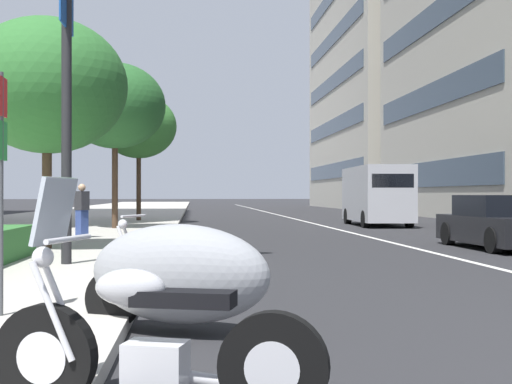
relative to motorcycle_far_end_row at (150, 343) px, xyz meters
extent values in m
cube|color=#B2ADA3|center=(29.61, 5.72, -0.38)|extent=(160.00, 10.68, 0.15)
cube|color=silver|center=(34.61, -5.92, -0.45)|extent=(110.00, 0.16, 0.01)
cylinder|color=black|center=(0.20, 0.68, -0.11)|extent=(0.31, 0.69, 0.68)
cylinder|color=silver|center=(0.20, 0.68, -0.11)|extent=(0.22, 0.36, 0.34)
cylinder|color=black|center=(-0.22, -0.75, -0.11)|extent=(0.31, 0.69, 0.68)
cylinder|color=silver|center=(-0.22, -0.75, -0.11)|extent=(0.22, 0.36, 0.34)
cube|color=silver|center=(-0.01, -0.04, -0.13)|extent=(0.36, 0.44, 0.28)
cube|color=black|center=(-0.06, -0.21, 0.29)|extent=(0.39, 0.68, 0.10)
ellipsoid|color=#B2B2B7|center=(0.03, 0.13, 0.35)|extent=(0.36, 0.51, 0.24)
cylinder|color=silver|center=(0.11, 0.62, 0.19)|extent=(0.13, 0.32, 0.64)
cylinder|color=silver|center=(0.24, 0.58, 0.19)|extent=(0.13, 0.32, 0.64)
cylinder|color=silver|center=(0.15, 0.53, 0.65)|extent=(0.59, 0.20, 0.04)
sphere|color=silver|center=(0.20, 0.70, 0.53)|extent=(0.14, 0.14, 0.14)
cube|color=#B2BCC6|center=(0.18, 0.62, 0.83)|extent=(0.46, 0.24, 0.44)
cylinder|color=silver|center=(0.04, -0.34, -0.25)|extent=(0.28, 0.68, 0.16)
ellipsoid|color=gray|center=(2.51, -0.12, 0.15)|extent=(1.57, 2.07, 0.98)
cylinder|color=black|center=(2.85, 0.56, -0.15)|extent=(0.37, 0.59, 0.60)
cylinder|color=black|center=(5.65, 0.72, -0.13)|extent=(0.40, 0.62, 0.64)
cylinder|color=silver|center=(5.65, 0.72, -0.13)|extent=(0.26, 0.34, 0.32)
cylinder|color=black|center=(4.96, -0.59, -0.13)|extent=(0.40, 0.62, 0.64)
cylinder|color=silver|center=(4.96, -0.59, -0.13)|extent=(0.26, 0.34, 0.32)
cube|color=silver|center=(5.30, 0.07, -0.15)|extent=(0.41, 0.46, 0.28)
cube|color=black|center=(5.22, -0.09, 0.27)|extent=(0.49, 0.67, 0.10)
ellipsoid|color=#991E0A|center=(5.38, 0.22, 0.33)|extent=(0.43, 0.52, 0.24)
cylinder|color=silver|center=(5.55, 0.68, 0.17)|extent=(0.19, 0.30, 0.64)
cylinder|color=silver|center=(5.67, 0.62, 0.17)|extent=(0.19, 0.30, 0.64)
cylinder|color=silver|center=(5.57, 0.58, 0.63)|extent=(0.55, 0.31, 0.04)
sphere|color=silver|center=(5.66, 0.74, 0.51)|extent=(0.14, 0.14, 0.14)
cylinder|color=silver|center=(5.30, -0.25, -0.26)|extent=(0.40, 0.65, 0.16)
cube|color=black|center=(12.63, -8.03, 0.04)|extent=(4.26, 1.82, 0.68)
cube|color=black|center=(12.70, -8.03, 0.65)|extent=(2.13, 1.65, 0.54)
cylinder|color=black|center=(14.02, -7.21, -0.14)|extent=(0.62, 0.23, 0.62)
cylinder|color=black|center=(14.04, -8.81, -0.14)|extent=(0.62, 0.23, 0.62)
cylinder|color=black|center=(11.23, -7.25, -0.14)|extent=(0.62, 0.23, 0.62)
cube|color=#B7B7BC|center=(25.62, -8.32, 0.96)|extent=(5.83, 2.23, 2.37)
cube|color=black|center=(22.77, -8.22, 1.48)|extent=(0.10, 1.71, 0.56)
cylinder|color=black|center=(27.61, -7.47, -0.09)|extent=(0.73, 0.28, 0.72)
cylinder|color=black|center=(27.55, -9.30, -0.09)|extent=(0.73, 0.28, 0.72)
cylinder|color=black|center=(23.70, -7.33, -0.09)|extent=(0.73, 0.28, 0.72)
cylinder|color=black|center=(23.63, -9.16, -0.09)|extent=(0.73, 0.28, 0.72)
cylinder|color=#47494C|center=(2.88, 1.69, 0.94)|extent=(0.06, 0.06, 2.48)
cube|color=red|center=(2.88, 1.68, 1.93)|extent=(0.32, 0.02, 0.40)
cube|color=#1E8C33|center=(2.88, 1.68, 1.48)|extent=(0.32, 0.02, 0.40)
cylinder|color=#232326|center=(8.17, 1.98, 4.25)|extent=(0.18, 0.18, 9.11)
cube|color=#194C99|center=(8.52, 1.98, 4.43)|extent=(0.56, 0.03, 1.10)
cylinder|color=#473323|center=(11.81, 3.07, 0.87)|extent=(0.22, 0.22, 2.35)
ellipsoid|color=#2D6B2D|center=(11.81, 3.07, 3.42)|extent=(3.65, 3.65, 3.10)
cylinder|color=#473323|center=(21.34, 2.60, 1.25)|extent=(0.22, 0.22, 3.09)
ellipsoid|color=#265B28|center=(21.34, 2.60, 4.18)|extent=(3.69, 3.69, 3.13)
cylinder|color=#473323|center=(28.90, 2.32, 1.26)|extent=(0.22, 0.22, 3.12)
ellipsoid|color=#387A33|center=(28.90, 2.32, 4.16)|extent=(3.58, 3.58, 3.05)
cube|color=#33478C|center=(15.76, 2.90, 0.09)|extent=(0.40, 0.39, 0.78)
cube|color=#2D2D33|center=(15.76, 2.90, 0.75)|extent=(0.47, 0.45, 0.54)
sphere|color=tan|center=(15.76, 2.90, 1.13)|extent=(0.21, 0.21, 0.21)
cube|color=#384756|center=(35.57, -14.19, 2.12)|extent=(19.75, 0.08, 1.50)
cube|color=#384756|center=(35.57, -14.19, 6.73)|extent=(19.75, 0.08, 1.50)
cube|color=#384756|center=(35.57, -14.19, 11.34)|extent=(19.75, 0.08, 1.50)
cube|color=#384756|center=(64.35, -14.19, 3.28)|extent=(25.30, 0.08, 1.50)
cube|color=#384756|center=(64.35, -14.19, 7.74)|extent=(25.30, 0.08, 1.50)
cube|color=#384756|center=(64.35, -14.19, 12.20)|extent=(25.30, 0.08, 1.50)
cube|color=#384756|center=(64.35, -14.19, 16.65)|extent=(25.30, 0.08, 1.50)
camera|label=1|loc=(-4.40, -0.27, 0.94)|focal=48.75mm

